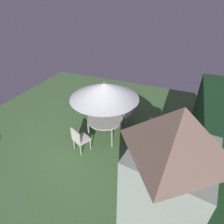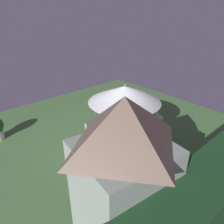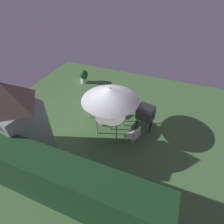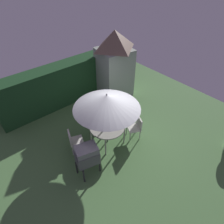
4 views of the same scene
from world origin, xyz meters
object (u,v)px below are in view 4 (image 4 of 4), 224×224
Objects in this scene: patio_table at (107,128)px; patio_umbrella at (107,102)px; chair_far_side at (136,126)px; garden_shed at (114,64)px; bbq_grill at (87,155)px; chair_near_shed at (74,140)px.

patio_table is 1.16m from patio_umbrella.
chair_far_side is (1.01, -0.48, -1.37)m from patio_umbrella.
garden_shed is 2.64× the size of bbq_grill.
bbq_grill reaches higher than chair_far_side.
patio_umbrella is (-0.00, 0.00, 1.16)m from patio_table.
chair_far_side is at bearing 4.20° from bbq_grill.
patio_umbrella is at bearing 161.57° from patio_table.
bbq_grill is (-3.74, -3.04, -0.77)m from garden_shed.
patio_table is at bearing 154.48° from chair_far_side.
patio_umbrella reaches higher than patio_table.
garden_shed is 4.88m from bbq_grill.
bbq_grill reaches higher than patio_table.
chair_far_side is (2.19, -0.92, 0.00)m from chair_near_shed.
patio_umbrella is 1.85m from chair_near_shed.
patio_umbrella is at bearing -135.19° from garden_shed.
patio_umbrella is (-2.40, -2.38, 0.27)m from garden_shed.
bbq_grill is at bearing -175.80° from chair_far_side.
chair_far_side is at bearing -25.52° from patio_umbrella.
garden_shed reaches higher than chair_near_shed.
bbq_grill is at bearing -140.91° from garden_shed.
bbq_grill is 1.33× the size of chair_far_side.
chair_far_side is at bearing -22.75° from chair_near_shed.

